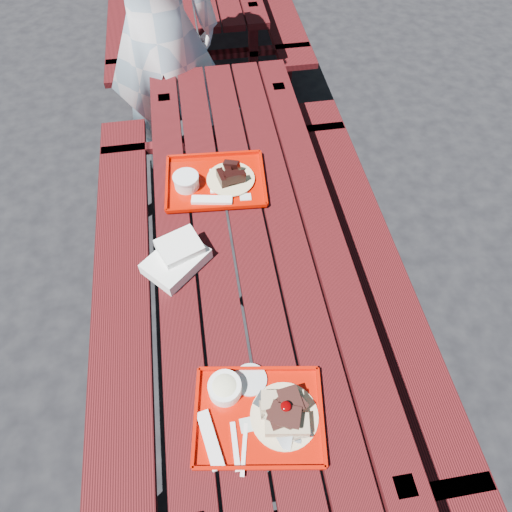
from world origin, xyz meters
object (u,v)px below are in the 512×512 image
object	(u,v)px
near_tray	(259,408)
far_tray	(214,181)
picnic_table_near	(250,263)
person	(157,30)

from	to	relation	value
near_tray	far_tray	distance (m)	0.99
picnic_table_near	person	world-z (taller)	person
person	far_tray	bearing A→B (deg)	102.84
far_tray	person	size ratio (longest dim) A/B	0.25
near_tray	person	bearing A→B (deg)	96.18
picnic_table_near	near_tray	xyz separation A→B (m)	(-0.08, -0.69, 0.22)
far_tray	person	distance (m)	1.03
far_tray	picnic_table_near	bearing A→B (deg)	-69.91
far_tray	near_tray	bearing A→B (deg)	-88.10
picnic_table_near	far_tray	bearing A→B (deg)	110.09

